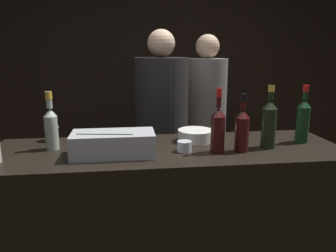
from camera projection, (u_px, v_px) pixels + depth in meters
wall_back_chalkboard at (145, 60)px, 3.74m from camera, size 6.40×0.06×2.80m
bar_counter at (169, 227)px, 1.93m from camera, size 1.95×0.63×0.97m
ice_bin_with_bottles at (112, 143)px, 1.69m from camera, size 0.42×0.21×0.13m
bowl_white at (195, 135)px, 1.96m from camera, size 0.21×0.21×0.07m
wine_glass at (51, 122)px, 1.95m from camera, size 0.09×0.09×0.16m
candle_votive at (184, 146)px, 1.76m from camera, size 0.08×0.08×0.06m
rose_wine_bottle at (51, 126)px, 1.78m from camera, size 0.07×0.07×0.32m
champagne_bottle at (269, 122)px, 1.81m from camera, size 0.08×0.08×0.35m
red_wine_bottle_burgundy at (303, 119)px, 1.92m from camera, size 0.08×0.08×0.34m
red_wine_bottle_tall at (218, 128)px, 1.72m from camera, size 0.07×0.07×0.34m
red_wine_bottle_black_foil at (242, 128)px, 1.74m from camera, size 0.07×0.07×0.31m
person_in_hoodie at (162, 126)px, 2.62m from camera, size 0.42×0.42×1.66m
person_blond_tee at (206, 116)px, 3.01m from camera, size 0.37×0.37×1.64m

